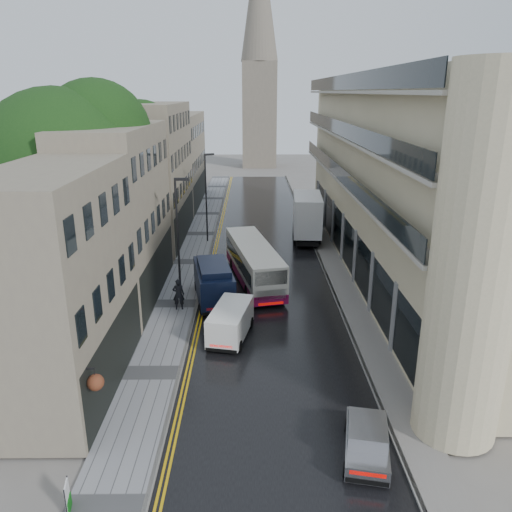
{
  "coord_description": "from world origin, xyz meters",
  "views": [
    {
      "loc": [
        -1.06,
        -10.3,
        13.05
      ],
      "look_at": [
        -0.76,
        18.0,
        3.71
      ],
      "focal_mm": 35.0,
      "sensor_mm": 36.0,
      "label": 1
    }
  ],
  "objects_px": {
    "lamp_post_near": "(178,242)",
    "tree_far": "(122,174)",
    "white_lorry": "(295,221)",
    "white_van": "(209,332)",
    "tree_near": "(64,196)",
    "silver_hatchback": "(347,460)",
    "pedestrian": "(179,294)",
    "cream_bus": "(247,278)",
    "lamp_post_far": "(206,199)",
    "estate_sign": "(67,497)",
    "navy_van": "(201,293)"
  },
  "relations": [
    {
      "from": "tree_near",
      "to": "lamp_post_near",
      "type": "distance_m",
      "value": 7.44
    },
    {
      "from": "lamp_post_far",
      "to": "navy_van",
      "type": "bearing_deg",
      "value": -109.01
    },
    {
      "from": "cream_bus",
      "to": "lamp_post_near",
      "type": "bearing_deg",
      "value": 177.05
    },
    {
      "from": "tree_far",
      "to": "white_van",
      "type": "relative_size",
      "value": 3.02
    },
    {
      "from": "tree_far",
      "to": "lamp_post_near",
      "type": "distance_m",
      "value": 14.98
    },
    {
      "from": "white_van",
      "to": "lamp_post_near",
      "type": "xyz_separation_m",
      "value": [
        -2.34,
        6.24,
        3.15
      ]
    },
    {
      "from": "tree_far",
      "to": "estate_sign",
      "type": "xyz_separation_m",
      "value": [
        5.19,
        -30.42,
        -5.59
      ]
    },
    {
      "from": "white_van",
      "to": "pedestrian",
      "type": "height_order",
      "value": "pedestrian"
    },
    {
      "from": "lamp_post_far",
      "to": "white_lorry",
      "type": "bearing_deg",
      "value": -27.92
    },
    {
      "from": "navy_van",
      "to": "white_van",
      "type": "bearing_deg",
      "value": -89.84
    },
    {
      "from": "cream_bus",
      "to": "lamp_post_far",
      "type": "relative_size",
      "value": 1.29
    },
    {
      "from": "pedestrian",
      "to": "silver_hatchback",
      "type": "bearing_deg",
      "value": 113.04
    },
    {
      "from": "pedestrian",
      "to": "lamp_post_far",
      "type": "relative_size",
      "value": 0.25
    },
    {
      "from": "silver_hatchback",
      "to": "estate_sign",
      "type": "xyz_separation_m",
      "value": [
        -9.32,
        -1.55,
        -0.05
      ]
    },
    {
      "from": "estate_sign",
      "to": "white_lorry",
      "type": "bearing_deg",
      "value": 61.14
    },
    {
      "from": "estate_sign",
      "to": "lamp_post_far",
      "type": "bearing_deg",
      "value": 75.64
    },
    {
      "from": "lamp_post_near",
      "to": "lamp_post_far",
      "type": "relative_size",
      "value": 1.02
    },
    {
      "from": "lamp_post_near",
      "to": "estate_sign",
      "type": "relative_size",
      "value": 7.71
    },
    {
      "from": "white_van",
      "to": "lamp_post_far",
      "type": "relative_size",
      "value": 0.53
    },
    {
      "from": "tree_near",
      "to": "cream_bus",
      "type": "distance_m",
      "value": 12.49
    },
    {
      "from": "pedestrian",
      "to": "estate_sign",
      "type": "bearing_deg",
      "value": 78.77
    },
    {
      "from": "white_lorry",
      "to": "white_van",
      "type": "distance_m",
      "value": 20.04
    },
    {
      "from": "tree_far",
      "to": "lamp_post_far",
      "type": "xyz_separation_m",
      "value": [
        7.18,
        0.28,
        -2.2
      ]
    },
    {
      "from": "tree_near",
      "to": "white_lorry",
      "type": "bearing_deg",
      "value": 39.2
    },
    {
      "from": "lamp_post_near",
      "to": "tree_far",
      "type": "bearing_deg",
      "value": 117.72
    },
    {
      "from": "silver_hatchback",
      "to": "pedestrian",
      "type": "relative_size",
      "value": 1.79
    },
    {
      "from": "white_van",
      "to": "white_lorry",
      "type": "bearing_deg",
      "value": 84.15
    },
    {
      "from": "white_van",
      "to": "navy_van",
      "type": "distance_m",
      "value": 4.5
    },
    {
      "from": "silver_hatchback",
      "to": "cream_bus",
      "type": "bearing_deg",
      "value": 114.1
    },
    {
      "from": "silver_hatchback",
      "to": "navy_van",
      "type": "bearing_deg",
      "value": 126.62
    },
    {
      "from": "tree_near",
      "to": "white_van",
      "type": "relative_size",
      "value": 3.37
    },
    {
      "from": "tree_far",
      "to": "pedestrian",
      "type": "xyz_separation_m",
      "value": [
        6.64,
        -14.68,
        -5.11
      ]
    },
    {
      "from": "lamp_post_near",
      "to": "silver_hatchback",
      "type": "bearing_deg",
      "value": -61.54
    },
    {
      "from": "silver_hatchback",
      "to": "lamp_post_near",
      "type": "bearing_deg",
      "value": 128.56
    },
    {
      "from": "cream_bus",
      "to": "white_van",
      "type": "distance_m",
      "value": 7.21
    },
    {
      "from": "white_van",
      "to": "cream_bus",
      "type": "bearing_deg",
      "value": 86.04
    },
    {
      "from": "white_lorry",
      "to": "lamp_post_near",
      "type": "height_order",
      "value": "lamp_post_near"
    },
    {
      "from": "white_van",
      "to": "estate_sign",
      "type": "relative_size",
      "value": 3.99
    },
    {
      "from": "tree_near",
      "to": "white_lorry",
      "type": "relative_size",
      "value": 1.72
    },
    {
      "from": "tree_far",
      "to": "pedestrian",
      "type": "height_order",
      "value": "tree_far"
    },
    {
      "from": "white_lorry",
      "to": "pedestrian",
      "type": "bearing_deg",
      "value": -116.55
    },
    {
      "from": "navy_van",
      "to": "lamp_post_near",
      "type": "xyz_separation_m",
      "value": [
        -1.51,
        1.83,
        2.71
      ]
    },
    {
      "from": "cream_bus",
      "to": "silver_hatchback",
      "type": "xyz_separation_m",
      "value": [
        3.62,
        -16.26,
        -0.71
      ]
    },
    {
      "from": "silver_hatchback",
      "to": "estate_sign",
      "type": "distance_m",
      "value": 9.45
    },
    {
      "from": "white_lorry",
      "to": "white_van",
      "type": "height_order",
      "value": "white_lorry"
    },
    {
      "from": "pedestrian",
      "to": "tree_near",
      "type": "bearing_deg",
      "value": -19.59
    },
    {
      "from": "white_van",
      "to": "lamp_post_far",
      "type": "xyz_separation_m",
      "value": [
        -1.73,
        19.81,
        3.08
      ]
    },
    {
      "from": "white_van",
      "to": "silver_hatchback",
      "type": "bearing_deg",
      "value": -47.06
    },
    {
      "from": "tree_far",
      "to": "pedestrian",
      "type": "relative_size",
      "value": 6.26
    },
    {
      "from": "white_lorry",
      "to": "lamp_post_far",
      "type": "xyz_separation_m",
      "value": [
        -7.85,
        0.77,
        1.89
      ]
    }
  ]
}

